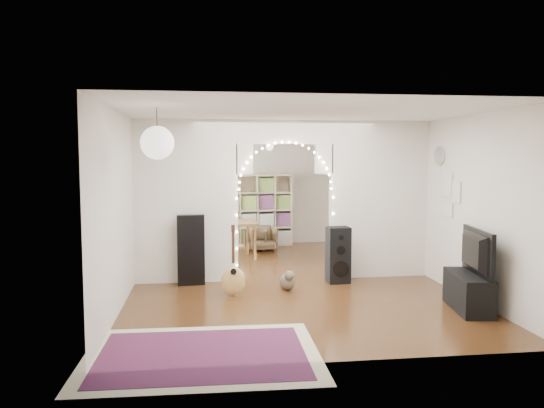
{
  "coord_description": "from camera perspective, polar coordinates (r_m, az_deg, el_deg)",
  "views": [
    {
      "loc": [
        -1.36,
        -8.86,
        2.08
      ],
      "look_at": [
        -0.17,
        0.3,
        1.26
      ],
      "focal_mm": 35.0,
      "sensor_mm": 36.0,
      "label": 1
    }
  ],
  "objects": [
    {
      "name": "paper_lantern",
      "position": [
        6.48,
        -12.24,
        6.44
      ],
      "size": [
        0.4,
        0.4,
        0.4
      ],
      "primitive_type": "sphere",
      "color": "white",
      "rests_on": "ceiling"
    },
    {
      "name": "fairy_lights",
      "position": [
        8.85,
        1.47,
        1.63
      ],
      "size": [
        1.64,
        0.04,
        1.6
      ],
      "primitive_type": null,
      "color": "#FFEABF",
      "rests_on": "divider_wall"
    },
    {
      "name": "tabby_cat",
      "position": [
        8.4,
        1.68,
        -8.24
      ],
      "size": [
        0.25,
        0.55,
        0.36
      ],
      "rotation": [
        0.0,
        0.0,
        0.05
      ],
      "color": "brown",
      "rests_on": "floor"
    },
    {
      "name": "area_rug",
      "position": [
        5.84,
        -7.51,
        -15.78
      ],
      "size": [
        2.51,
        1.91,
        0.02
      ],
      "primitive_type": "cube",
      "rotation": [
        0.0,
        0.0,
        -0.02
      ],
      "color": "maroon",
      "rests_on": "floor"
    },
    {
      "name": "ceiling_fan",
      "position": [
        10.95,
        -0.25,
        6.74
      ],
      "size": [
        1.1,
        1.1,
        0.3
      ],
      "primitive_type": null,
      "color": "#A97638",
      "rests_on": "ceiling"
    },
    {
      "name": "divider_wall",
      "position": [
        8.99,
        1.34,
        0.88
      ],
      "size": [
        5.0,
        0.2,
        2.7
      ],
      "color": "silver",
      "rests_on": "floor"
    },
    {
      "name": "wall_back",
      "position": [
        12.7,
        -1.24,
        1.78
      ],
      "size": [
        5.0,
        0.02,
        2.7
      ],
      "primitive_type": "cube",
      "color": "silver",
      "rests_on": "floor"
    },
    {
      "name": "floor",
      "position": [
        9.2,
        1.32,
        -8.0
      ],
      "size": [
        7.5,
        7.5,
        0.0
      ],
      "primitive_type": "plane",
      "color": "black",
      "rests_on": "ground"
    },
    {
      "name": "media_console",
      "position": [
        7.78,
        20.37,
        -8.88
      ],
      "size": [
        0.55,
        1.05,
        0.5
      ],
      "primitive_type": "cube",
      "rotation": [
        0.0,
        0.0,
        -0.15
      ],
      "color": "black",
      "rests_on": "floor"
    },
    {
      "name": "wall_front",
      "position": [
        5.34,
        7.47,
        -2.86
      ],
      "size": [
        5.0,
        0.02,
        2.7
      ],
      "primitive_type": "cube",
      "color": "silver",
      "rests_on": "floor"
    },
    {
      "name": "ceiling",
      "position": [
        8.98,
        1.35,
        9.02
      ],
      "size": [
        5.0,
        7.5,
        0.02
      ],
      "primitive_type": "cube",
      "color": "white",
      "rests_on": "wall_back"
    },
    {
      "name": "dining_table",
      "position": [
        10.88,
        -4.91,
        -2.33
      ],
      "size": [
        1.31,
        0.98,
        0.76
      ],
      "rotation": [
        0.0,
        0.0,
        0.16
      ],
      "color": "brown",
      "rests_on": "floor"
    },
    {
      "name": "acoustic_guitar",
      "position": [
        8.02,
        -4.18,
        -7.06
      ],
      "size": [
        0.38,
        0.17,
        0.91
      ],
      "rotation": [
        0.0,
        0.0,
        -0.11
      ],
      "color": "tan",
      "rests_on": "floor"
    },
    {
      "name": "flower_vase",
      "position": [
        10.86,
        -4.91,
        -1.45
      ],
      "size": [
        0.21,
        0.21,
        0.19
      ],
      "primitive_type": "imported",
      "rotation": [
        0.0,
        0.0,
        0.16
      ],
      "color": "white",
      "rests_on": "dining_table"
    },
    {
      "name": "dining_chair_left",
      "position": [
        11.83,
        -1.06,
        -3.71
      ],
      "size": [
        0.67,
        0.68,
        0.55
      ],
      "primitive_type": "imported",
      "rotation": [
        0.0,
        0.0,
        0.15
      ],
      "color": "brown",
      "rests_on": "floor"
    },
    {
      "name": "window",
      "position": [
        10.73,
        -13.32,
        1.83
      ],
      "size": [
        0.04,
        1.2,
        1.4
      ],
      "primitive_type": "cube",
      "color": "white",
      "rests_on": "wall_left"
    },
    {
      "name": "wall_right",
      "position": [
        9.69,
        16.11,
        0.55
      ],
      "size": [
        0.02,
        7.5,
        2.7
      ],
      "primitive_type": "cube",
      "color": "silver",
      "rests_on": "floor"
    },
    {
      "name": "bookcase",
      "position": [
        12.48,
        -1.61,
        -0.64
      ],
      "size": [
        1.65,
        0.49,
        1.68
      ],
      "primitive_type": "cube",
      "rotation": [
        0.0,
        0.0,
        0.05
      ],
      "color": "#CBB593",
      "rests_on": "floor"
    },
    {
      "name": "wall_left",
      "position": [
        8.96,
        -14.67,
        0.23
      ],
      "size": [
        0.02,
        7.5,
        2.7
      ],
      "primitive_type": "cube",
      "color": "silver",
      "rests_on": "floor"
    },
    {
      "name": "picture_frames",
      "position": [
        8.77,
        18.61,
        1.0
      ],
      "size": [
        0.02,
        0.5,
        0.7
      ],
      "primitive_type": null,
      "color": "white",
      "rests_on": "wall_right"
    },
    {
      "name": "tv",
      "position": [
        7.66,
        20.5,
        -4.81
      ],
      "size": [
        0.3,
        1.08,
        0.62
      ],
      "primitive_type": "imported",
      "rotation": [
        0.0,
        0.0,
        1.42
      ],
      "color": "black",
      "rests_on": "media_console"
    },
    {
      "name": "floor_speaker",
      "position": [
        8.88,
        7.12,
        -5.46
      ],
      "size": [
        0.38,
        0.34,
        0.93
      ],
      "rotation": [
        0.0,
        0.0,
        0.04
      ],
      "color": "black",
      "rests_on": "floor"
    },
    {
      "name": "guitar_case",
      "position": [
        8.74,
        -8.72,
        -4.9
      ],
      "size": [
        0.45,
        0.18,
        1.15
      ],
      "primitive_type": "cube",
      "rotation": [
        0.0,
        0.0,
        0.08
      ],
      "color": "black",
      "rests_on": "floor"
    },
    {
      "name": "dining_chair_right",
      "position": [
        11.91,
        -1.72,
        -3.87
      ],
      "size": [
        0.59,
        0.6,
        0.46
      ],
      "primitive_type": "imported",
      "rotation": [
        0.0,
        0.0,
        -0.22
      ],
      "color": "brown",
      "rests_on": "floor"
    },
    {
      "name": "wall_clock",
      "position": [
        9.11,
        17.61,
        4.95
      ],
      "size": [
        0.03,
        0.31,
        0.31
      ],
      "primitive_type": "cylinder",
      "rotation": [
        0.0,
        1.57,
        0.0
      ],
      "color": "white",
      "rests_on": "wall_right"
    }
  ]
}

